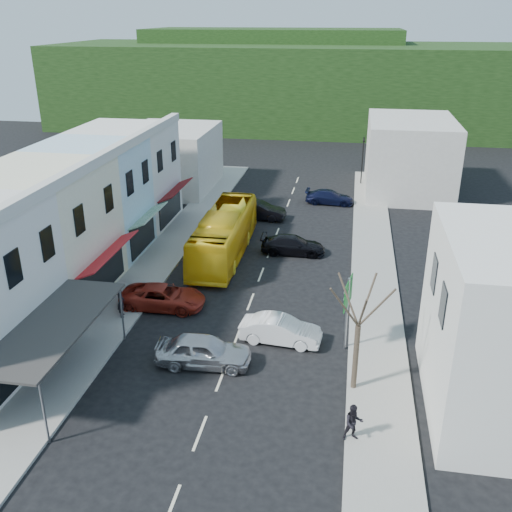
{
  "coord_description": "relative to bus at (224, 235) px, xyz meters",
  "views": [
    {
      "loc": [
        5.53,
        -26.41,
        16.23
      ],
      "look_at": [
        0.0,
        6.0,
        2.2
      ],
      "focal_mm": 40.0,
      "sensor_mm": 36.0,
      "label": 1
    }
  ],
  "objects": [
    {
      "name": "shopfront_row",
      "position": [
        -9.36,
        -5.83,
        2.45
      ],
      "size": [
        8.25,
        30.0,
        8.0
      ],
      "color": "silver",
      "rests_on": "ground"
    },
    {
      "name": "direction_sign",
      "position": [
        8.94,
        -11.2,
        0.5
      ],
      "size": [
        0.86,
        1.92,
        4.1
      ],
      "primitive_type": null,
      "rotation": [
        0.0,
        0.0,
        -0.18
      ],
      "color": "#0E5A1B",
      "rests_on": "ground"
    },
    {
      "name": "sidewalk_left",
      "position": [
        -4.36,
        -0.83,
        -1.48
      ],
      "size": [
        3.0,
        52.0,
        0.15
      ],
      "primitive_type": "cube",
      "color": "gray",
      "rests_on": "ground"
    },
    {
      "name": "distant_block_right",
      "position": [
        14.14,
        19.17,
        1.95
      ],
      "size": [
        8.0,
        12.0,
        7.0
      ],
      "primitive_type": "cube",
      "color": "#B7B2A8",
      "rests_on": "ground"
    },
    {
      "name": "car_silver",
      "position": [
        2.03,
        -13.87,
        -0.85
      ],
      "size": [
        4.5,
        2.06,
        1.4
      ],
      "primitive_type": "imported",
      "rotation": [
        0.0,
        0.0,
        1.63
      ],
      "color": "#B4B3B8",
      "rests_on": "ground"
    },
    {
      "name": "car_white",
      "position": [
        5.52,
        -11.09,
        -0.85
      ],
      "size": [
        4.54,
        2.17,
        1.4
      ],
      "primitive_type": "imported",
      "rotation": [
        0.0,
        0.0,
        1.48
      ],
      "color": "silver",
      "rests_on": "ground"
    },
    {
      "name": "pedestrian_left",
      "position": [
        -3.8,
        -10.09,
        -0.55
      ],
      "size": [
        0.6,
        0.71,
        1.7
      ],
      "primitive_type": "imported",
      "rotation": [
        0.0,
        0.0,
        1.96
      ],
      "color": "black",
      "rests_on": "sidewalk_left"
    },
    {
      "name": "car_navy_far",
      "position": [
        6.88,
        13.57,
        -0.85
      ],
      "size": [
        4.58,
        2.04,
        1.4
      ],
      "primitive_type": "imported",
      "rotation": [
        0.0,
        0.0,
        1.53
      ],
      "color": "black",
      "rests_on": "ground"
    },
    {
      "name": "bus",
      "position": [
        0.0,
        0.0,
        0.0
      ],
      "size": [
        2.61,
        11.62,
        3.1
      ],
      "primitive_type": "imported",
      "rotation": [
        0.0,
        0.0,
        0.01
      ],
      "color": "yellow",
      "rests_on": "ground"
    },
    {
      "name": "street_tree",
      "position": [
        9.44,
        -14.69,
        1.86
      ],
      "size": [
        3.76,
        3.76,
        6.81
      ],
      "primitive_type": null,
      "rotation": [
        0.0,
        0.0,
        -0.43
      ],
      "color": "#342A20",
      "rests_on": "ground"
    },
    {
      "name": "pedestrian_right",
      "position": [
        9.44,
        -18.29,
        -0.55
      ],
      "size": [
        0.79,
        0.6,
        1.7
      ],
      "primitive_type": "imported",
      "rotation": [
        0.0,
        0.0,
        0.25
      ],
      "color": "black",
      "rests_on": "sidewalk_right"
    },
    {
      "name": "car_black_far",
      "position": [
        1.09,
        8.3,
        -0.85
      ],
      "size": [
        4.51,
        2.09,
        1.4
      ],
      "primitive_type": "imported",
      "rotation": [
        0.0,
        0.0,
        1.5
      ],
      "color": "black",
      "rests_on": "ground"
    },
    {
      "name": "ground",
      "position": [
        3.14,
        -10.83,
        -1.55
      ],
      "size": [
        120.0,
        120.0,
        0.0
      ],
      "primitive_type": "plane",
      "color": "black",
      "rests_on": "ground"
    },
    {
      "name": "traffic_signal",
      "position": [
        9.74,
        20.54,
        0.91
      ],
      "size": [
        1.1,
        1.28,
        4.91
      ],
      "primitive_type": null,
      "rotation": [
        0.0,
        0.0,
        3.47
      ],
      "color": "black",
      "rests_on": "ground"
    },
    {
      "name": "car_red",
      "position": [
        -1.86,
        -8.4,
        -0.85
      ],
      "size": [
        4.64,
        2.0,
        1.4
      ],
      "primitive_type": "imported",
      "rotation": [
        0.0,
        0.0,
        1.59
      ],
      "color": "maroon",
      "rests_on": "ground"
    },
    {
      "name": "car_black_near",
      "position": [
        4.85,
        1.18,
        -0.85
      ],
      "size": [
        4.54,
        1.95,
        1.4
      ],
      "primitive_type": "imported",
      "rotation": [
        0.0,
        0.0,
        1.6
      ],
      "color": "black",
      "rests_on": "ground"
    },
    {
      "name": "sidewalk_right",
      "position": [
        10.64,
        -0.83,
        -1.48
      ],
      "size": [
        3.0,
        52.0,
        0.15
      ],
      "primitive_type": "cube",
      "color": "gray",
      "rests_on": "ground"
    },
    {
      "name": "hillside",
      "position": [
        1.68,
        54.26,
        5.18
      ],
      "size": [
        80.0,
        26.0,
        14.0
      ],
      "color": "black",
      "rests_on": "ground"
    },
    {
      "name": "distant_block_left",
      "position": [
        -8.86,
        16.17,
        1.45
      ],
      "size": [
        8.0,
        10.0,
        6.0
      ],
      "primitive_type": "cube",
      "color": "#B7B2A8",
      "rests_on": "ground"
    }
  ]
}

